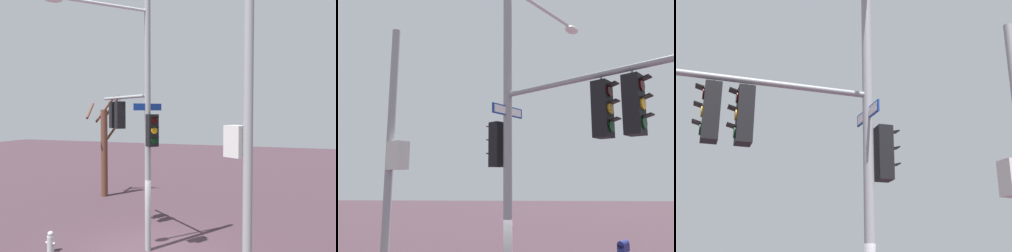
# 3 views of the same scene
# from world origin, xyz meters

# --- Properties ---
(main_signal_pole_assembly) EXTENTS (3.73, 5.45, 8.79)m
(main_signal_pole_assembly) POSITION_xyz_m (0.79, -0.40, 4.87)
(main_signal_pole_assembly) COLOR gray
(main_signal_pole_assembly) RESTS_ON ground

